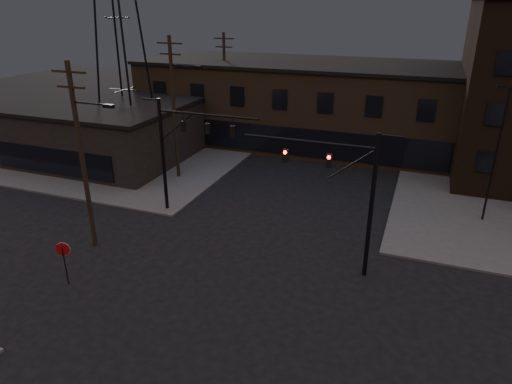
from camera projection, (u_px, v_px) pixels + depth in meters
The scene contains 13 objects.
ground at pixel (222, 295), 23.25m from camera, with size 140.00×140.00×0.00m, color black.
sidewalk_nw at pixel (123, 139), 49.40m from camera, with size 30.00×30.00×0.15m, color #474744.
building_row at pixel (338, 107), 45.82m from camera, with size 40.00×12.00×8.00m, color #473826.
building_left at pixel (99, 132), 42.64m from camera, with size 16.00×12.00×5.00m, color black.
traffic_signal_near at pixel (350, 189), 23.46m from camera, with size 7.12×0.24×8.00m.
traffic_signal_far at pixel (179, 144), 30.41m from camera, with size 7.12×0.24×8.00m.
stop_sign at pixel (63, 254), 23.45m from camera, with size 0.72×0.33×2.48m.
utility_pole_near at pixel (82, 154), 25.80m from camera, with size 3.70×0.28×11.00m.
utility_pole_mid at pixel (175, 106), 36.37m from camera, with size 3.70×0.28×11.50m.
utility_pole_far at pixel (225, 85), 47.19m from camera, with size 2.20×0.28×11.00m.
transmission_tower at pixel (117, 18), 39.83m from camera, with size 7.00×7.00×25.00m, color black, non-canonical shape.
lot_light_a at pixel (498, 143), 28.90m from camera, with size 1.50×0.28×9.14m.
car_crossing at pixel (322, 143), 45.49m from camera, with size 1.68×4.82×1.59m, color black.
Camera 1 is at (8.55, -17.50, 13.85)m, focal length 32.00 mm.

